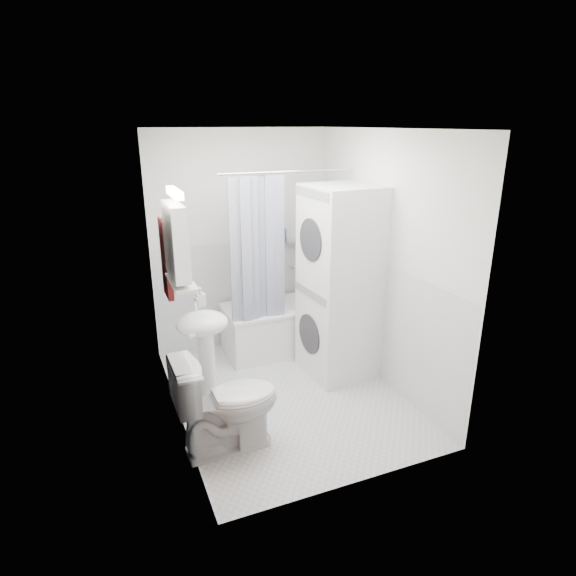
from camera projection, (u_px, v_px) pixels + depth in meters
name	position (u px, v px, depth m)	size (l,w,h in m)	color
floor	(286.00, 393.00, 4.58)	(2.60, 2.60, 0.00)	#B4B4B9
room_walls	(286.00, 241.00, 4.10)	(2.60, 2.60, 2.60)	white
wainscot	(275.00, 324.00, 4.64)	(1.98, 2.58, 2.58)	white
door	(192.00, 336.00, 3.44)	(0.05, 2.00, 2.00)	brown
bathtub	(286.00, 324.00, 5.43)	(1.39, 0.66, 0.53)	white
tub_spout	(291.00, 267.00, 5.61)	(0.04, 0.04, 0.12)	silver
curtain_rod	(296.00, 171.00, 4.64)	(0.02, 0.02, 1.57)	silver
shower_curtain	(258.00, 251.00, 4.73)	(0.55, 0.02, 1.45)	#131E45
sink	(204.00, 339.00, 4.08)	(0.44, 0.37, 1.04)	white
medicine_cabinet	(176.00, 239.00, 3.84)	(0.13, 0.50, 0.71)	white
shelf	(181.00, 282.00, 3.96)	(0.18, 0.54, 0.03)	silver
shower_caddy	(296.00, 242.00, 5.52)	(0.22, 0.06, 0.02)	silver
towel	(166.00, 257.00, 4.29)	(0.07, 0.30, 0.73)	#5B1813
washer_dryer	(341.00, 283.00, 4.71)	(0.72, 0.71, 1.90)	white
toilet	(227.00, 403.00, 3.71)	(0.46, 0.82, 0.80)	white
soap_pump	(201.00, 302.00, 4.24)	(0.08, 0.17, 0.08)	gray
shelf_bottle	(185.00, 282.00, 3.81)	(0.07, 0.18, 0.07)	gray
shelf_cup	(178.00, 271.00, 4.04)	(0.10, 0.09, 0.10)	gray
shampoo_a	(273.00, 237.00, 5.39)	(0.13, 0.17, 0.13)	gray
shampoo_b	(283.00, 239.00, 5.45)	(0.08, 0.21, 0.08)	#244E93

